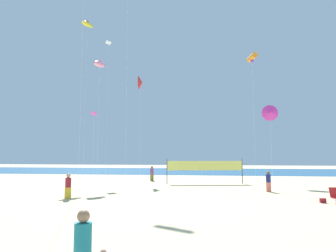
{
  "coord_description": "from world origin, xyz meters",
  "views": [
    {
      "loc": [
        1.2,
        -16.35,
        2.83
      ],
      "look_at": [
        -1.56,
        6.34,
        5.04
      ],
      "focal_mm": 31.28,
      "sensor_mm": 36.0,
      "label": 1
    }
  ],
  "objects_px": {
    "kite_orange_tube": "(252,58)",
    "kite_yellow_inflatable": "(87,25)",
    "mother_figure": "(83,246)",
    "kite_magenta_diamond": "(94,114)",
    "kite_magenta_delta": "(270,113)",
    "volleyball_net": "(205,167)",
    "kite_white_diamond": "(109,44)",
    "beachgoer_maroon_shirt": "(68,185)",
    "kite_red_delta": "(141,83)",
    "kite_pink_inflatable": "(100,64)",
    "folding_beach_chair": "(335,195)",
    "beachgoer_plum_shirt": "(152,173)",
    "beach_handbag": "(323,201)",
    "beachgoer_navy_shirt": "(268,181)"
  },
  "relations": [
    {
      "from": "mother_figure",
      "to": "folding_beach_chair",
      "type": "height_order",
      "value": "mother_figure"
    },
    {
      "from": "volleyball_net",
      "to": "kite_red_delta",
      "type": "relative_size",
      "value": 0.62
    },
    {
      "from": "folding_beach_chair",
      "to": "kite_magenta_diamond",
      "type": "xyz_separation_m",
      "value": [
        -16.8,
        5.44,
        5.78
      ]
    },
    {
      "from": "kite_orange_tube",
      "to": "kite_magenta_diamond",
      "type": "distance_m",
      "value": 14.78
    },
    {
      "from": "folding_beach_chair",
      "to": "kite_red_delta",
      "type": "bearing_deg",
      "value": 159.17
    },
    {
      "from": "mother_figure",
      "to": "kite_red_delta",
      "type": "xyz_separation_m",
      "value": [
        -4.52,
        26.13,
        10.14
      ]
    },
    {
      "from": "beachgoer_plum_shirt",
      "to": "beachgoer_maroon_shirt",
      "type": "xyz_separation_m",
      "value": [
        -3.14,
        -12.99,
        0.02
      ]
    },
    {
      "from": "beachgoer_navy_shirt",
      "to": "kite_magenta_diamond",
      "type": "bearing_deg",
      "value": -7.53
    },
    {
      "from": "folding_beach_chair",
      "to": "kite_orange_tube",
      "type": "height_order",
      "value": "kite_orange_tube"
    },
    {
      "from": "mother_figure",
      "to": "kite_magenta_delta",
      "type": "bearing_deg",
      "value": 74.25
    },
    {
      "from": "kite_orange_tube",
      "to": "kite_yellow_inflatable",
      "type": "height_order",
      "value": "kite_yellow_inflatable"
    },
    {
      "from": "mother_figure",
      "to": "kite_magenta_diamond",
      "type": "relative_size",
      "value": 0.25
    },
    {
      "from": "kite_yellow_inflatable",
      "to": "volleyball_net",
      "type": "bearing_deg",
      "value": -20.62
    },
    {
      "from": "beachgoer_navy_shirt",
      "to": "kite_pink_inflatable",
      "type": "bearing_deg",
      "value": -25.17
    },
    {
      "from": "kite_red_delta",
      "to": "kite_pink_inflatable",
      "type": "bearing_deg",
      "value": -136.21
    },
    {
      "from": "kite_magenta_diamond",
      "to": "kite_magenta_delta",
      "type": "distance_m",
      "value": 16.82
    },
    {
      "from": "volleyball_net",
      "to": "mother_figure",
      "type": "bearing_deg",
      "value": -96.84
    },
    {
      "from": "beachgoer_navy_shirt",
      "to": "kite_yellow_inflatable",
      "type": "bearing_deg",
      "value": -34.83
    },
    {
      "from": "volleyball_net",
      "to": "kite_yellow_inflatable",
      "type": "height_order",
      "value": "kite_yellow_inflatable"
    },
    {
      "from": "volleyball_net",
      "to": "kite_white_diamond",
      "type": "relative_size",
      "value": 0.42
    },
    {
      "from": "kite_magenta_delta",
      "to": "kite_yellow_inflatable",
      "type": "bearing_deg",
      "value": 167.74
    },
    {
      "from": "beachgoer_plum_shirt",
      "to": "kite_orange_tube",
      "type": "distance_m",
      "value": 15.3
    },
    {
      "from": "folding_beach_chair",
      "to": "kite_orange_tube",
      "type": "xyz_separation_m",
      "value": [
        -3.16,
        7.86,
        10.95
      ]
    },
    {
      "from": "mother_figure",
      "to": "kite_red_delta",
      "type": "height_order",
      "value": "kite_red_delta"
    },
    {
      "from": "mother_figure",
      "to": "folding_beach_chair",
      "type": "relative_size",
      "value": 1.85
    },
    {
      "from": "beachgoer_plum_shirt",
      "to": "kite_magenta_delta",
      "type": "bearing_deg",
      "value": 85.81
    },
    {
      "from": "beach_handbag",
      "to": "kite_pink_inflatable",
      "type": "relative_size",
      "value": 0.03
    },
    {
      "from": "beachgoer_maroon_shirt",
      "to": "kite_pink_inflatable",
      "type": "height_order",
      "value": "kite_pink_inflatable"
    },
    {
      "from": "beachgoer_maroon_shirt",
      "to": "kite_magenta_diamond",
      "type": "xyz_separation_m",
      "value": [
        -0.59,
        5.68,
        5.4
      ]
    },
    {
      "from": "kite_red_delta",
      "to": "kite_yellow_inflatable",
      "type": "height_order",
      "value": "kite_yellow_inflatable"
    },
    {
      "from": "beachgoer_maroon_shirt",
      "to": "beachgoer_plum_shirt",
      "type": "bearing_deg",
      "value": -39.86
    },
    {
      "from": "volleyball_net",
      "to": "kite_white_diamond",
      "type": "xyz_separation_m",
      "value": [
        -12.11,
        6.65,
        15.3
      ]
    },
    {
      "from": "folding_beach_chair",
      "to": "volleyball_net",
      "type": "height_order",
      "value": "volleyball_net"
    },
    {
      "from": "beachgoer_maroon_shirt",
      "to": "kite_yellow_inflatable",
      "type": "height_order",
      "value": "kite_yellow_inflatable"
    },
    {
      "from": "mother_figure",
      "to": "kite_magenta_delta",
      "type": "distance_m",
      "value": 25.78
    },
    {
      "from": "kite_magenta_delta",
      "to": "kite_white_diamond",
      "type": "bearing_deg",
      "value": 162.81
    },
    {
      "from": "volleyball_net",
      "to": "kite_yellow_inflatable",
      "type": "relative_size",
      "value": 0.37
    },
    {
      "from": "kite_pink_inflatable",
      "to": "folding_beach_chair",
      "type": "bearing_deg",
      "value": -29.88
    },
    {
      "from": "mother_figure",
      "to": "kite_yellow_inflatable",
      "type": "xyz_separation_m",
      "value": [
        -11.86,
        27.91,
        18.31
      ]
    },
    {
      "from": "kite_red_delta",
      "to": "kite_magenta_delta",
      "type": "xyz_separation_m",
      "value": [
        13.67,
        -2.79,
        -4.12
      ]
    },
    {
      "from": "volleyball_net",
      "to": "folding_beach_chair",
      "type": "bearing_deg",
      "value": -54.11
    },
    {
      "from": "beachgoer_plum_shirt",
      "to": "folding_beach_chair",
      "type": "bearing_deg",
      "value": 48.68
    },
    {
      "from": "beach_handbag",
      "to": "beachgoer_plum_shirt",
      "type": "bearing_deg",
      "value": 134.27
    },
    {
      "from": "beachgoer_navy_shirt",
      "to": "volleyball_net",
      "type": "bearing_deg",
      "value": -53.95
    },
    {
      "from": "beachgoer_navy_shirt",
      "to": "kite_white_diamond",
      "type": "bearing_deg",
      "value": -40.99
    },
    {
      "from": "mother_figure",
      "to": "kite_orange_tube",
      "type": "height_order",
      "value": "kite_orange_tube"
    },
    {
      "from": "kite_pink_inflatable",
      "to": "kite_magenta_delta",
      "type": "bearing_deg",
      "value": 2.34
    },
    {
      "from": "beachgoer_maroon_shirt",
      "to": "kite_pink_inflatable",
      "type": "xyz_separation_m",
      "value": [
        -2.12,
        10.77,
        11.38
      ]
    },
    {
      "from": "kite_white_diamond",
      "to": "folding_beach_chair",
      "type": "bearing_deg",
      "value": -40.93
    },
    {
      "from": "kite_orange_tube",
      "to": "kite_red_delta",
      "type": "bearing_deg",
      "value": 151.85
    }
  ]
}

